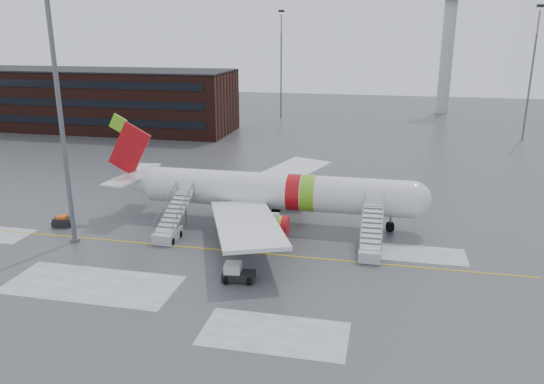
% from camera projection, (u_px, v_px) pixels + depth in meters
% --- Properties ---
extents(ground, '(260.00, 260.00, 0.00)m').
position_uv_depth(ground, '(203.00, 244.00, 51.15)').
color(ground, '#494C4F').
rests_on(ground, ground).
extents(airliner, '(35.03, 32.97, 11.18)m').
position_uv_depth(airliner, '(267.00, 191.00, 56.24)').
color(airliner, white).
rests_on(airliner, ground).
extents(airstair_fwd, '(2.05, 7.70, 3.48)m').
position_uv_depth(airstair_fwd, '(371.00, 244.00, 48.54)').
color(airstair_fwd, '#BABDC2').
rests_on(airstair_fwd, ground).
extents(airstair_aft, '(2.05, 7.70, 3.48)m').
position_uv_depth(airstair_aft, '(170.00, 227.00, 52.52)').
color(airstair_aft, '#B0B3B8').
rests_on(airstair_aft, ground).
extents(pushback_tug, '(2.81, 2.23, 1.52)m').
position_uv_depth(pushback_tug, '(237.00, 273.00, 43.53)').
color(pushback_tug, black).
rests_on(pushback_tug, ground).
extents(baggage_tractor, '(2.40, 1.35, 1.21)m').
position_uv_depth(baggage_tractor, '(63.00, 222.00, 55.63)').
color(baggage_tractor, black).
rests_on(baggage_tractor, ground).
extents(light_mast_near, '(1.20, 1.20, 28.23)m').
position_uv_depth(light_mast_near, '(58.00, 92.00, 47.60)').
color(light_mast_near, '#595B60').
rests_on(light_mast_near, ground).
extents(terminal_building, '(62.00, 16.11, 12.30)m').
position_uv_depth(terminal_building, '(85.00, 99.00, 109.89)').
color(terminal_building, '#3F1E16').
rests_on(terminal_building, ground).
extents(control_tower, '(6.40, 6.40, 30.00)m').
position_uv_depth(control_tower, '(449.00, 35.00, 128.40)').
color(control_tower, '#B2B5BA').
rests_on(control_tower, ground).
extents(light_mast_far_ne, '(1.20, 1.20, 24.25)m').
position_uv_depth(light_mast_far_ne, '(533.00, 65.00, 96.55)').
color(light_mast_far_ne, '#595B60').
rests_on(light_mast_far_ne, ground).
extents(light_mast_far_n, '(1.20, 1.20, 24.25)m').
position_uv_depth(light_mast_far_n, '(281.00, 58.00, 121.66)').
color(light_mast_far_n, '#595B60').
rests_on(light_mast_far_n, ground).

